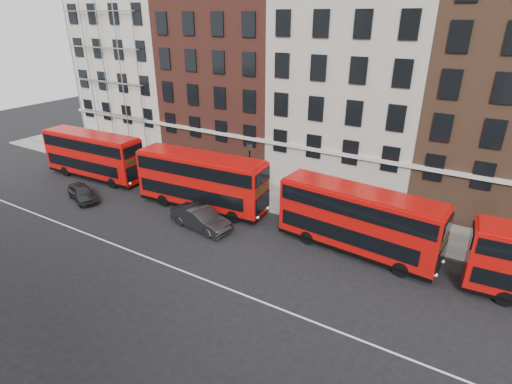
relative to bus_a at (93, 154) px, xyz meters
The scene contains 12 objects.
ground 22.21m from the bus_a, 15.26° to the right, with size 120.00×120.00×0.00m, color black.
pavement 21.93m from the bus_a, 12.42° to the left, with size 80.00×5.00×0.15m, color gray.
kerb 21.53m from the bus_a, ahead, with size 80.00×0.30×0.16m, color gray.
road_centre_line 22.81m from the bus_a, 20.14° to the right, with size 70.00×0.12×0.01m, color white.
building_terrace 25.45m from the bus_a, 29.89° to the left, with size 64.00×11.95×22.00m.
bus_a is the anchor object (origin of this frame).
bus_b 13.08m from the bus_a, ahead, with size 11.10×3.45×4.60m.
bus_c 25.97m from the bus_a, ahead, with size 10.83×3.50×4.47m.
car_rear 5.56m from the bus_a, 50.80° to the right, with size 1.62×4.02×1.37m, color black.
car_front 15.48m from the bus_a, 10.60° to the right, with size 1.73×4.96×1.63m, color black.
lamp_post_left 16.24m from the bus_a, ahead, with size 0.44×0.44×5.33m.
iron_railings 22.45m from the bus_a, 17.92° to the left, with size 6.60×0.06×1.00m, color black, non-canonical shape.
Camera 1 is at (10.80, -17.47, 14.63)m, focal length 28.00 mm.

